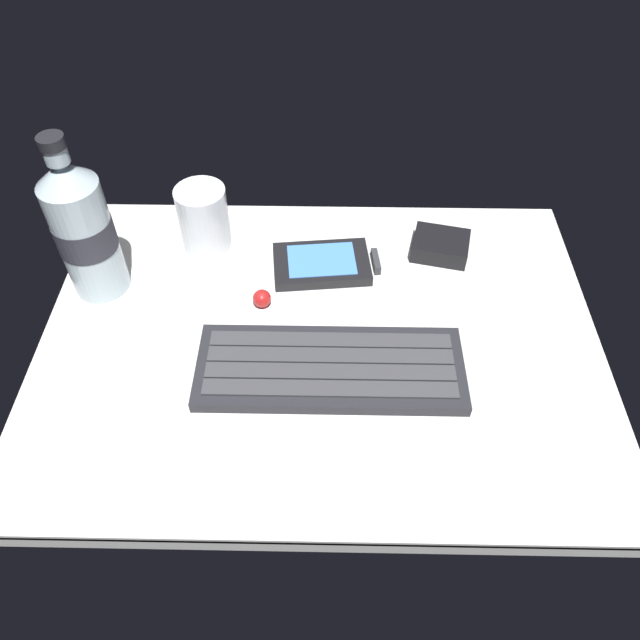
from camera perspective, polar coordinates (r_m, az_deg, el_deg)
name	(u,v)px	position (r cm, az deg, el deg)	size (l,w,h in cm)	color
ground_plane	(320,344)	(71.99, 0.00, -2.25)	(64.00, 48.00, 2.80)	silver
keyboard	(330,368)	(67.64, 0.94, -4.40)	(29.00, 11.00, 1.70)	#232328
handheld_device	(327,264)	(78.78, 0.63, 5.16)	(13.33, 8.82, 1.50)	black
juice_cup	(204,220)	(81.60, -10.57, 8.97)	(6.40, 6.40, 8.50)	silver
water_bottle	(83,229)	(75.92, -20.88, 7.83)	(6.73, 6.73, 20.80)	silver
charger_block	(440,246)	(82.09, 10.98, 6.69)	(7.00, 5.60, 2.40)	black
trackball_mouse	(262,298)	(74.31, -5.34, 1.98)	(2.20, 2.20, 2.20)	red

